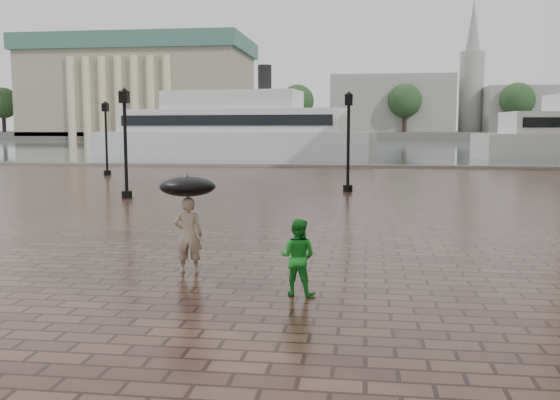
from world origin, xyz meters
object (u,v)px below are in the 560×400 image
Objects in this scene: adult_pedestrian at (188,235)px; ferry_near at (233,131)px; street_lamps at (186,140)px; child_pedestrian at (298,257)px.

ferry_near is at bearing -86.35° from adult_pedestrian.
child_pedestrian is (7.66, -19.41, -1.66)m from street_lamps.
ferry_near is (-9.08, 46.47, 1.85)m from adult_pedestrian.
child_pedestrian is at bearing -68.47° from street_lamps.
street_lamps is at bearing -80.98° from adult_pedestrian.
adult_pedestrian is 47.39m from ferry_near.
street_lamps is 28.64m from ferry_near.
street_lamps reaches higher than child_pedestrian.
street_lamps is 20.93m from child_pedestrian.
child_pedestrian is 0.05× the size of ferry_near.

